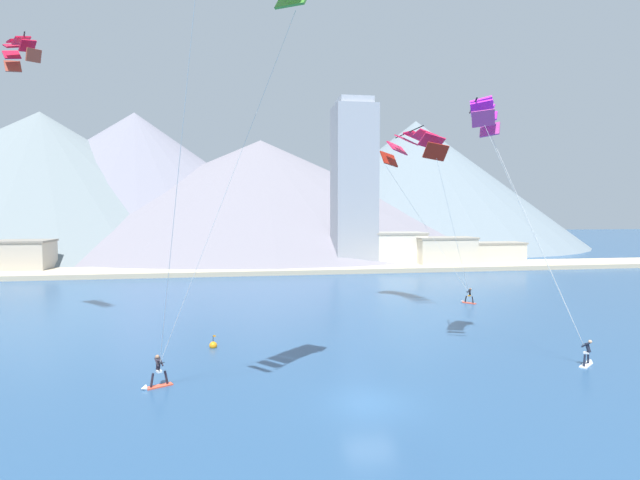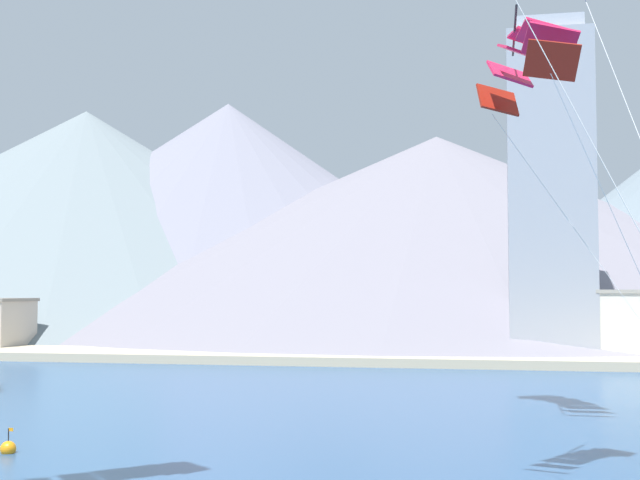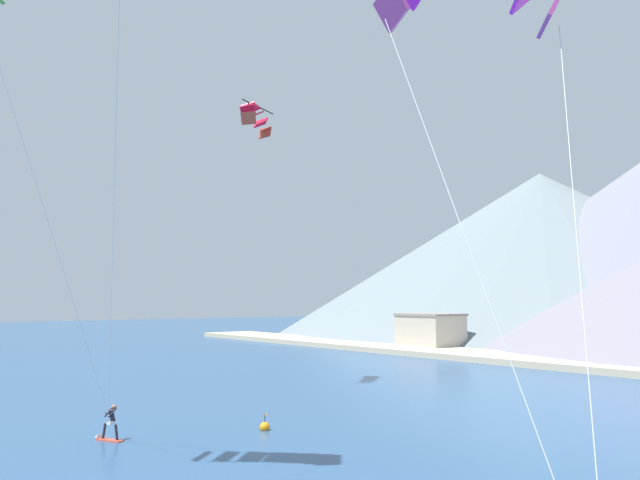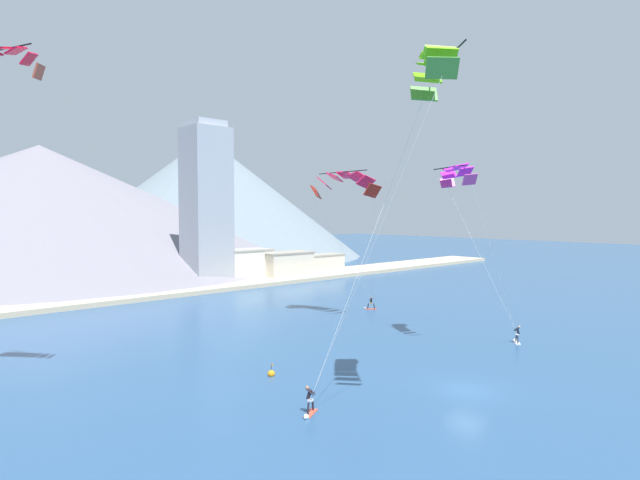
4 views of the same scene
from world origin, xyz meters
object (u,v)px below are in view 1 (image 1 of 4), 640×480
object	(u,v)px
kitesurfer_near_lead	(588,357)
kitesurfer_mid_center	(467,299)
parafoil_kite_distant_high_outer	(19,50)
kitesurfer_near_trail	(155,377)
race_marker_buoy	(213,345)
parafoil_kite_mid_center	(414,145)
parafoil_kite_near_lead	(485,114)

from	to	relation	value
kitesurfer_near_lead	kitesurfer_mid_center	distance (m)	21.09
kitesurfer_near_lead	parafoil_kite_distant_high_outer	world-z (taller)	parafoil_kite_distant_high_outer
kitesurfer_near_trail	race_marker_buoy	size ratio (longest dim) A/B	1.79
kitesurfer_mid_center	parafoil_kite_mid_center	world-z (taller)	parafoil_kite_mid_center
kitesurfer_near_trail	kitesurfer_mid_center	world-z (taller)	kitesurfer_near_trail
kitesurfer_mid_center	parafoil_kite_near_lead	xyz separation A→B (m)	(-7.55, -17.65, 15.64)
kitesurfer_mid_center	parafoil_kite_mid_center	distance (m)	17.24
kitesurfer_near_trail	parafoil_kite_distant_high_outer	bearing A→B (deg)	128.13
parafoil_kite_near_lead	parafoil_kite_mid_center	world-z (taller)	parafoil_kite_mid_center
kitesurfer_near_lead	parafoil_kite_distant_high_outer	bearing A→B (deg)	157.16
parafoil_kite_distant_high_outer	kitesurfer_mid_center	bearing A→B (deg)	6.34
kitesurfer_near_lead	kitesurfer_mid_center	size ratio (longest dim) A/B	1.05
kitesurfer_mid_center	parafoil_kite_near_lead	size ratio (longest dim) A/B	0.11
parafoil_kite_near_lead	parafoil_kite_mid_center	distance (m)	15.28
parafoil_kite_distant_high_outer	race_marker_buoy	size ratio (longest dim) A/B	4.49
kitesurfer_mid_center	race_marker_buoy	distance (m)	28.75
kitesurfer_near_lead	kitesurfer_near_trail	xyz separation A→B (m)	(-26.32, 0.25, 0.05)
kitesurfer_near_trail	race_marker_buoy	distance (m)	8.09
kitesurfer_near_trail	parafoil_kite_mid_center	bearing A→B (deg)	40.71
parafoil_kite_near_lead	parafoil_kite_distant_high_outer	size ratio (longest dim) A/B	3.44
kitesurfer_mid_center	race_marker_buoy	xyz separation A→B (m)	(-25.57, -13.14, -0.31)
kitesurfer_mid_center	parafoil_kite_mid_center	xyz separation A→B (m)	(-6.96, -2.38, 15.59)
parafoil_kite_mid_center	kitesurfer_near_lead	bearing A→B (deg)	-75.01
parafoil_kite_distant_high_outer	parafoil_kite_near_lead	bearing A→B (deg)	-21.37
kitesurfer_mid_center	parafoil_kite_near_lead	distance (m)	24.76
parafoil_kite_near_lead	kitesurfer_near_trail	bearing A→B (deg)	-171.53
kitesurfer_near_trail	kitesurfer_mid_center	size ratio (longest dim) A/B	1.09
kitesurfer_mid_center	race_marker_buoy	size ratio (longest dim) A/B	1.64
kitesurfer_near_trail	parafoil_kite_mid_center	xyz separation A→B (m)	(21.34, 18.36, 15.47)
kitesurfer_near_lead	parafoil_kite_near_lead	bearing A→B (deg)	149.02
kitesurfer_mid_center	kitesurfer_near_trail	bearing A→B (deg)	-143.77
parafoil_kite_mid_center	race_marker_buoy	distance (m)	26.73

